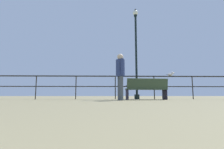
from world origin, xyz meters
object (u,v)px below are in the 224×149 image
Objects in this scene: lamppost_center at (136,49)px; seagull_on_rail at (171,74)px; bench_near_left at (147,88)px; person_by_bench at (120,73)px.

lamppost_center is 2.02m from seagull_on_rail.
seagull_on_rail is (1.32, 0.69, 0.68)m from bench_near_left.
person_by_bench is at bearing -149.95° from seagull_on_rail.
person_by_bench is 2.87m from seagull_on_rail.
person_by_bench is (-0.92, -1.69, -1.42)m from lamppost_center.
seagull_on_rail is at bearing 30.05° from person_by_bench.
person_by_bench is (-1.17, -0.74, 0.52)m from bench_near_left.
lamppost_center is 2.39m from person_by_bench.
lamppost_center is at bearing 170.73° from seagull_on_rail.
person_by_bench is 5.14× the size of seagull_on_rail.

